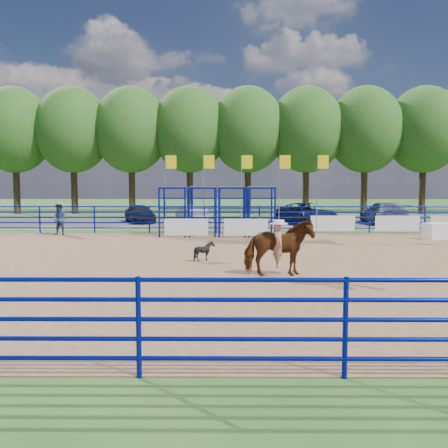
{
  "coord_description": "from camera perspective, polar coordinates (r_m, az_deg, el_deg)",
  "views": [
    {
      "loc": [
        -1.7,
        -17.07,
        2.88
      ],
      "look_at": [
        -1.85,
        1.0,
        1.3
      ],
      "focal_mm": 40.0,
      "sensor_mm": 36.0,
      "label": 1
    }
  ],
  "objects": [
    {
      "name": "treeline",
      "position": [
        43.36,
        2.76,
        11.16
      ],
      "size": [
        56.4,
        6.4,
        11.24
      ],
      "color": "#3F2B19",
      "rests_on": "ground"
    },
    {
      "name": "spectator_cowboy",
      "position": [
        27.49,
        -18.24,
        0.58
      ],
      "size": [
        0.9,
        0.75,
        1.72
      ],
      "color": "navy",
      "rests_on": "arena_dirt"
    },
    {
      "name": "chute_assembly",
      "position": [
        25.96,
        0.02,
        1.42
      ],
      "size": [
        19.32,
        2.41,
        4.2
      ],
      "color": "#061194",
      "rests_on": "ground"
    },
    {
      "name": "car_a",
      "position": [
        34.58,
        -9.6,
        1.22
      ],
      "size": [
        2.91,
        4.01,
        1.27
      ],
      "primitive_type": "imported",
      "rotation": [
        0.0,
        0.0,
        0.43
      ],
      "color": "black",
      "rests_on": "gravel_strip"
    },
    {
      "name": "ground",
      "position": [
        17.4,
        6.09,
        -4.56
      ],
      "size": [
        120.0,
        120.0,
        0.0
      ],
      "primitive_type": "plane",
      "color": "#3A6127",
      "rests_on": "ground"
    },
    {
      "name": "perimeter_fence",
      "position": [
        17.29,
        6.11,
        -2.11
      ],
      "size": [
        30.1,
        20.1,
        1.5
      ],
      "color": "#061194",
      "rests_on": "ground"
    },
    {
      "name": "car_d",
      "position": [
        34.55,
        17.77,
        1.19
      ],
      "size": [
        2.2,
        5.01,
        1.43
      ],
      "primitive_type": "imported",
      "rotation": [
        0.0,
        0.0,
        3.18
      ],
      "color": "slate",
      "rests_on": "gravel_strip"
    },
    {
      "name": "car_c",
      "position": [
        33.21,
        9.4,
        1.18
      ],
      "size": [
        4.1,
        5.53,
        1.4
      ],
      "primitive_type": "imported",
      "rotation": [
        0.0,
        0.0,
        0.4
      ],
      "color": "#161938",
      "rests_on": "gravel_strip"
    },
    {
      "name": "horse_and_rider",
      "position": [
        14.99,
        6.25,
        -2.49
      ],
      "size": [
        2.08,
        1.05,
        2.36
      ],
      "color": "#5A2E12",
      "rests_on": "arena_dirt"
    },
    {
      "name": "car_b",
      "position": [
        33.23,
        -3.67,
        1.1
      ],
      "size": [
        2.61,
        3.94,
        1.23
      ],
      "primitive_type": "imported",
      "rotation": [
        0.0,
        0.0,
        3.53
      ],
      "color": "#9A9DA3",
      "rests_on": "gravel_strip"
    },
    {
      "name": "announcer_table",
      "position": [
        26.58,
        23.28,
        -0.73
      ],
      "size": [
        1.64,
        1.21,
        0.79
      ],
      "primitive_type": "cube",
      "rotation": [
        0.0,
        0.0,
        0.39
      ],
      "color": "silver",
      "rests_on": "arena_dirt"
    },
    {
      "name": "gravel_strip",
      "position": [
        34.23,
        3.31,
        0.17
      ],
      "size": [
        40.0,
        10.0,
        0.01
      ],
      "primitive_type": "cube",
      "color": "slate",
      "rests_on": "ground"
    },
    {
      "name": "arena_dirt",
      "position": [
        17.39,
        6.09,
        -4.53
      ],
      "size": [
        30.0,
        20.0,
        0.02
      ],
      "primitive_type": "cube",
      "color": "#926949",
      "rests_on": "ground"
    },
    {
      "name": "calf",
      "position": [
        17.75,
        -2.25,
        -3.11
      ],
      "size": [
        0.78,
        0.73,
        0.72
      ],
      "primitive_type": "imported",
      "rotation": [
        0.0,
        0.0,
        1.31
      ],
      "color": "black",
      "rests_on": "arena_dirt"
    }
  ]
}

